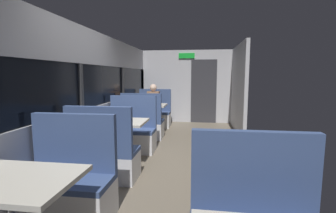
% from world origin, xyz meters
% --- Properties ---
extents(ground_plane, '(3.30, 9.20, 0.02)m').
position_xyz_m(ground_plane, '(0.00, 0.00, -0.01)').
color(ground_plane, '#665B4C').
extents(carriage_window_panel_left, '(0.09, 8.48, 2.30)m').
position_xyz_m(carriage_window_panel_left, '(-1.45, 0.00, 1.11)').
color(carriage_window_panel_left, '#B2B2B7').
rests_on(carriage_window_panel_left, ground_plane).
extents(carriage_end_bulkhead, '(2.90, 0.11, 2.30)m').
position_xyz_m(carriage_end_bulkhead, '(0.06, 4.19, 1.14)').
color(carriage_end_bulkhead, '#B2B2B7').
rests_on(carriage_end_bulkhead, ground_plane).
extents(carriage_aisle_panel_right, '(0.08, 2.40, 2.30)m').
position_xyz_m(carriage_aisle_panel_right, '(1.45, 3.00, 1.15)').
color(carriage_aisle_panel_right, '#B2B2B7').
rests_on(carriage_aisle_panel_right, ground_plane).
extents(dining_table_near_window, '(0.90, 0.70, 0.74)m').
position_xyz_m(dining_table_near_window, '(-0.89, -2.09, 0.64)').
color(dining_table_near_window, '#9E9EA3').
rests_on(dining_table_near_window, ground_plane).
extents(bench_near_window_facing_entry, '(0.95, 0.50, 1.10)m').
position_xyz_m(bench_near_window_facing_entry, '(-0.89, -1.39, 0.33)').
color(bench_near_window_facing_entry, silver).
rests_on(bench_near_window_facing_entry, ground_plane).
extents(dining_table_mid_window, '(0.90, 0.70, 0.74)m').
position_xyz_m(dining_table_mid_window, '(-0.89, 0.27, 0.64)').
color(dining_table_mid_window, '#9E9EA3').
rests_on(dining_table_mid_window, ground_plane).
extents(bench_mid_window_facing_end, '(0.95, 0.50, 1.10)m').
position_xyz_m(bench_mid_window_facing_end, '(-0.89, -0.42, 0.33)').
color(bench_mid_window_facing_end, silver).
rests_on(bench_mid_window_facing_end, ground_plane).
extents(bench_mid_window_facing_entry, '(0.95, 0.50, 1.10)m').
position_xyz_m(bench_mid_window_facing_entry, '(-0.89, 0.97, 0.33)').
color(bench_mid_window_facing_entry, silver).
rests_on(bench_mid_window_facing_entry, ground_plane).
extents(dining_table_far_window, '(0.90, 0.70, 0.74)m').
position_xyz_m(dining_table_far_window, '(-0.89, 2.64, 0.64)').
color(dining_table_far_window, '#9E9EA3').
rests_on(dining_table_far_window, ground_plane).
extents(bench_far_window_facing_end, '(0.95, 0.50, 1.10)m').
position_xyz_m(bench_far_window_facing_end, '(-0.89, 1.94, 0.33)').
color(bench_far_window_facing_end, silver).
rests_on(bench_far_window_facing_end, ground_plane).
extents(bench_far_window_facing_entry, '(0.95, 0.50, 1.10)m').
position_xyz_m(bench_far_window_facing_entry, '(-0.89, 3.34, 0.33)').
color(bench_far_window_facing_entry, silver).
rests_on(bench_far_window_facing_entry, ground_plane).
extents(seated_passenger, '(0.47, 0.55, 1.26)m').
position_xyz_m(seated_passenger, '(-0.89, 3.27, 0.54)').
color(seated_passenger, '#26262D').
rests_on(seated_passenger, ground_plane).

